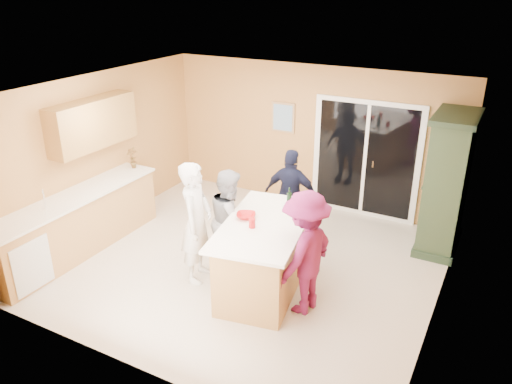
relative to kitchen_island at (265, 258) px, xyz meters
The scene contains 22 objects.
floor 0.87m from the kitchen_island, 141.90° to the left, with size 5.50×5.50×0.00m, color beige.
ceiling 2.25m from the kitchen_island, 141.90° to the left, with size 5.50×5.00×0.10m, color silver.
wall_back 3.12m from the kitchen_island, 101.06° to the left, with size 5.50×0.10×2.60m, color #E9A260.
wall_front 2.28m from the kitchen_island, 105.75° to the right, with size 5.50×0.10×2.60m, color #E9A260.
wall_left 3.46m from the kitchen_island, behind, with size 0.10×5.00×2.60m, color #E9A260.
wall_right 2.37m from the kitchen_island, 11.77° to the left, with size 0.10×5.00×2.60m, color #E9A260.
left_cabinet_run 3.08m from the kitchen_island, 168.83° to the right, with size 0.65×3.05×1.24m.
upper_cabinets 3.46m from the kitchen_island, behind, with size 0.35×1.60×0.75m, color #B78347.
sliding_door 3.01m from the kitchen_island, 80.80° to the left, with size 1.90×0.07×2.10m.
framed_picture 3.34m from the kitchen_island, 111.05° to the left, with size 0.46×0.04×0.56m.
kitchen_island is the anchor object (origin of this frame).
green_hutch 3.09m from the kitchen_island, 50.89° to the left, with size 0.62×1.18×2.17m.
woman_white 1.05m from the kitchen_island, 167.76° to the right, with size 0.64×0.42×1.75m, color silver.
woman_grey 0.80m from the kitchen_island, 158.42° to the left, with size 0.74×0.58×1.53m, color #A9A9AC.
woman_navy 1.55m from the kitchen_island, 100.96° to the left, with size 0.89×0.37×1.53m, color #181836.
woman_magenta 0.76m from the kitchen_island, 15.27° to the right, with size 1.06×0.61×1.64m, color maroon.
serving_bowl 0.64m from the kitchen_island, behind, with size 0.26×0.26×0.06m, color #B41415.
tulip_vase 3.23m from the kitchen_island, 163.04° to the left, with size 0.19×0.13×0.36m, color #A21010.
tumbler_near 0.63m from the kitchen_island, 113.52° to the right, with size 0.09×0.09×0.13m, color #B41415.
tumbler_far 0.76m from the kitchen_island, 59.92° to the left, with size 0.08×0.08×0.11m, color #B41415.
wine_bottle 0.88m from the kitchen_island, 82.23° to the left, with size 0.07×0.07×0.30m.
white_plate 0.84m from the kitchen_island, 83.19° to the left, with size 0.25×0.25×0.02m, color silver.
Camera 1 is at (3.22, -5.67, 3.96)m, focal length 35.00 mm.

